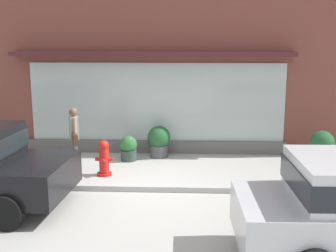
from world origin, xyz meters
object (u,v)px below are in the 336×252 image
Objects in this scene: fire_hydrant at (104,158)px; potted_plant_corner_tall at (129,148)px; potted_plant_by_entrance at (322,146)px; potted_plant_low_front at (159,140)px; pedestrian_with_handbag at (74,135)px.

fire_hydrant is 1.37m from potted_plant_corner_tall.
potted_plant_corner_tall is (-5.11, -0.04, -0.11)m from potted_plant_by_entrance.
potted_plant_low_front is 1.29× the size of potted_plant_corner_tall.
potted_plant_corner_tall is (0.41, 1.30, -0.07)m from fire_hydrant.
potted_plant_low_front is at bearing 26.44° from potted_plant_corner_tall.
fire_hydrant is 5.68m from potted_plant_by_entrance.
potted_plant_corner_tall is at bearing 101.83° from pedestrian_with_handbag.
potted_plant_by_entrance is 1.27× the size of potted_plant_corner_tall.
potted_plant_by_entrance is at bearing 0.45° from potted_plant_corner_tall.
potted_plant_corner_tall is at bearing -153.56° from potted_plant_low_front.
potted_plant_by_entrance is at bearing -4.65° from potted_plant_low_front.
pedestrian_with_handbag reaches higher than fire_hydrant.
fire_hydrant reaches higher than potted_plant_corner_tall.
potted_plant_by_entrance is at bearing 74.57° from pedestrian_with_handbag.
potted_plant_corner_tall is (-0.79, -0.39, -0.12)m from potted_plant_low_front.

